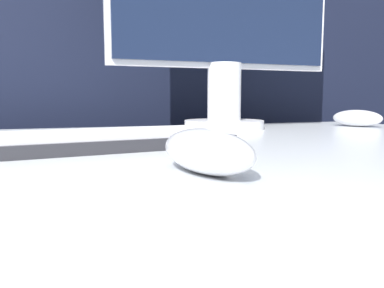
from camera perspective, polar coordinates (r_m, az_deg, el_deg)
name	(u,v)px	position (r m, az deg, el deg)	size (l,w,h in m)	color
partition_panel	(87,147)	(1.08, -15.66, -0.41)	(5.00, 0.03, 1.28)	black
computer_mouse_near	(206,151)	(0.34, 2.15, -1.05)	(0.08, 0.13, 0.04)	silver
keyboard	(76,141)	(0.52, -17.30, 0.42)	(0.44, 0.18, 0.02)	#28282D
computer_mouse_far	(357,118)	(1.02, 23.83, 3.62)	(0.10, 0.14, 0.04)	silver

